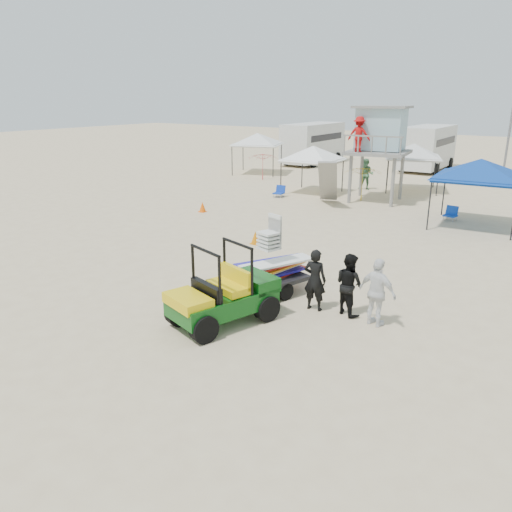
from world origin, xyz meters
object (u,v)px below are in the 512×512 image
Objects in this scene: utility_cart at (221,289)px; surf_trailer at (272,266)px; man_left at (315,280)px; lifeguard_tower at (379,133)px; canopy_blue at (481,162)px.

surf_trailer is (0.01, 2.34, -0.10)m from utility_cart.
man_left is 0.35× the size of lifeguard_tower.
man_left is (1.52, -0.30, 0.01)m from surf_trailer.
surf_trailer is 1.55m from man_left.
utility_cart is at bearing -102.79° from canopy_blue.
lifeguard_tower is at bearing -80.20° from man_left.
man_left is at bearing -97.78° from canopy_blue.
utility_cart is at bearing -90.13° from surf_trailer.
lifeguard_tower is 1.34× the size of canopy_blue.
canopy_blue is at bearing 74.73° from surf_trailer.
man_left is 0.46× the size of canopy_blue.
surf_trailer reaches higher than man_left.
utility_cart is 0.80× the size of canopy_blue.
lifeguard_tower is 6.45m from canopy_blue.
utility_cart is 2.34m from surf_trailer.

